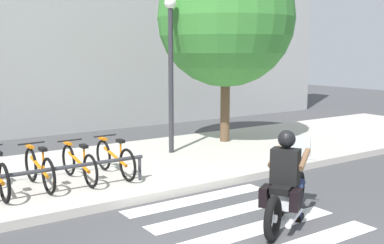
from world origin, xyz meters
TOP-DOWN VIEW (x-y plane):
  - sidewalk at (0.00, 4.93)m, footprint 24.00×4.40m
  - crosswalk_stripe_3 at (0.73, 0.80)m, footprint 2.80×0.40m
  - crosswalk_stripe_4 at (0.73, 1.60)m, footprint 2.80×0.40m
  - crosswalk_stripe_5 at (0.73, 2.40)m, footprint 2.80×0.40m
  - motorcycle at (1.24, 0.75)m, footprint 1.91×1.18m
  - rider at (1.18, 0.72)m, footprint 0.77×0.72m
  - bicycle_2 at (-1.46, 4.14)m, footprint 0.48×1.62m
  - bicycle_3 at (-0.73, 4.14)m, footprint 0.48×1.65m
  - bicycle_4 at (-0.00, 4.14)m, footprint 0.48×1.67m
  - bike_rack at (-1.46, 3.59)m, footprint 3.52×0.07m
  - street_lamp at (2.02, 5.33)m, footprint 0.28×0.28m
  - tree_near_rack at (3.97, 5.73)m, footprint 3.59×3.59m

SIDE VIEW (x-z plane):
  - crosswalk_stripe_3 at x=0.73m, z-range 0.00..0.01m
  - crosswalk_stripe_4 at x=0.73m, z-range 0.00..0.01m
  - crosswalk_stripe_5 at x=0.73m, z-range 0.00..0.01m
  - sidewalk at x=0.00m, z-range 0.00..0.15m
  - motorcycle at x=1.24m, z-range -0.15..1.06m
  - bicycle_3 at x=-0.73m, z-range 0.12..0.86m
  - bicycle_4 at x=0.00m, z-range 0.12..0.88m
  - bicycle_2 at x=-1.46m, z-range 0.12..0.89m
  - bike_rack at x=-1.46m, z-range 0.32..0.81m
  - rider at x=1.18m, z-range 0.10..1.54m
  - street_lamp at x=2.02m, z-range 0.44..4.24m
  - tree_near_rack at x=3.97m, z-range 0.80..6.01m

